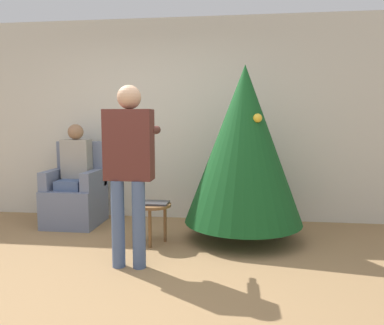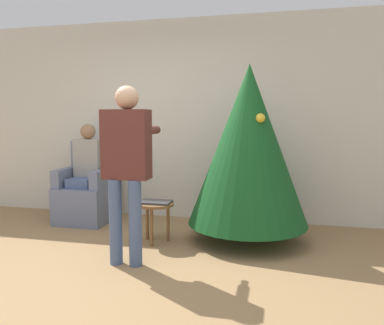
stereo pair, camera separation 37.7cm
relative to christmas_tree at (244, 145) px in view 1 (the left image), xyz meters
name	(u,v)px [view 1 (the left image)]	position (x,y,z in m)	size (l,w,h in m)	color
ground_plane	(109,285)	(-1.11, -1.38, -1.08)	(14.00, 14.00, 0.00)	#99754C
wall_back	(162,120)	(-1.11, 0.85, 0.27)	(8.00, 0.06, 2.70)	beige
christmas_tree	(244,145)	(0.00, 0.00, 0.00)	(1.33, 1.33, 1.96)	brown
armchair	(76,195)	(-2.16, 0.37, -0.70)	(0.65, 0.69, 1.07)	slate
person_seated	(74,169)	(-2.16, 0.34, -0.36)	(0.36, 0.46, 1.30)	#475B84
person_standing	(129,159)	(-1.05, -0.92, -0.08)	(0.45, 0.57, 1.67)	#475B84
side_stool	(153,210)	(-0.98, -0.29, -0.70)	(0.40, 0.40, 0.44)	brown
laptop	(153,203)	(-0.98, -0.29, -0.62)	(0.34, 0.23, 0.02)	#38383D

